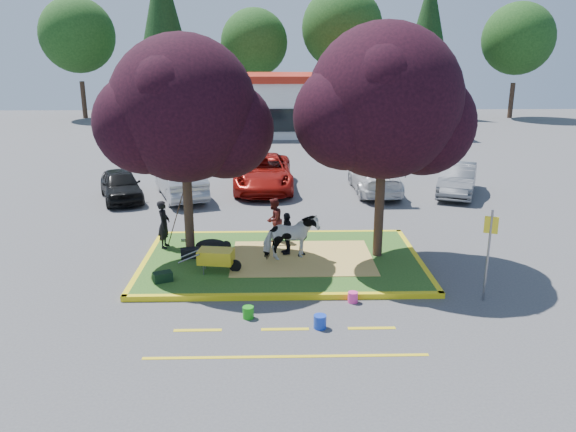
{
  "coord_description": "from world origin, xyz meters",
  "views": [
    {
      "loc": [
        -0.22,
        -15.8,
        6.16
      ],
      "look_at": [
        0.19,
        0.5,
        1.32
      ],
      "focal_mm": 35.0,
      "sensor_mm": 36.0,
      "label": 1
    }
  ],
  "objects_px": {
    "calf": "(211,246)",
    "wheelbarrow": "(216,257)",
    "handler": "(164,224)",
    "car_silver": "(180,180)",
    "bucket_green": "(248,312)",
    "car_black": "(121,185)",
    "sign_post": "(489,246)",
    "bucket_blue": "(320,322)",
    "bucket_pink": "(353,297)",
    "cow": "(291,238)"
  },
  "relations": [
    {
      "from": "handler",
      "to": "bucket_green",
      "type": "relative_size",
      "value": 5.24
    },
    {
      "from": "handler",
      "to": "bucket_pink",
      "type": "relative_size",
      "value": 5.51
    },
    {
      "from": "cow",
      "to": "car_silver",
      "type": "height_order",
      "value": "same"
    },
    {
      "from": "calf",
      "to": "wheelbarrow",
      "type": "xyz_separation_m",
      "value": [
        0.32,
        -1.59,
        0.24
      ]
    },
    {
      "from": "sign_post",
      "to": "car_silver",
      "type": "bearing_deg",
      "value": 153.88
    },
    {
      "from": "calf",
      "to": "car_silver",
      "type": "bearing_deg",
      "value": 97.28
    },
    {
      "from": "sign_post",
      "to": "car_silver",
      "type": "xyz_separation_m",
      "value": [
        -9.41,
        10.73,
        -0.72
      ]
    },
    {
      "from": "car_black",
      "to": "car_silver",
      "type": "bearing_deg",
      "value": -11.78
    },
    {
      "from": "sign_post",
      "to": "car_black",
      "type": "height_order",
      "value": "sign_post"
    },
    {
      "from": "bucket_pink",
      "to": "bucket_blue",
      "type": "bearing_deg",
      "value": -124.89
    },
    {
      "from": "car_black",
      "to": "bucket_pink",
      "type": "bearing_deg",
      "value": -71.42
    },
    {
      "from": "sign_post",
      "to": "bucket_pink",
      "type": "xyz_separation_m",
      "value": [
        -3.37,
        -0.05,
        -1.34
      ]
    },
    {
      "from": "wheelbarrow",
      "to": "sign_post",
      "type": "relative_size",
      "value": 0.73
    },
    {
      "from": "handler",
      "to": "car_silver",
      "type": "xyz_separation_m",
      "value": [
        -0.59,
        6.89,
        -0.15
      ]
    },
    {
      "from": "bucket_green",
      "to": "car_silver",
      "type": "xyz_separation_m",
      "value": [
        -3.42,
        11.58,
        0.61
      ]
    },
    {
      "from": "calf",
      "to": "wheelbarrow",
      "type": "relative_size",
      "value": 0.56
    },
    {
      "from": "car_silver",
      "to": "bucket_blue",
      "type": "bearing_deg",
      "value": 93.45
    },
    {
      "from": "cow",
      "to": "handler",
      "type": "height_order",
      "value": "handler"
    },
    {
      "from": "cow",
      "to": "wheelbarrow",
      "type": "bearing_deg",
      "value": 96.13
    },
    {
      "from": "wheelbarrow",
      "to": "bucket_pink",
      "type": "height_order",
      "value": "wheelbarrow"
    },
    {
      "from": "sign_post",
      "to": "bucket_green",
      "type": "bearing_deg",
      "value": -149.22
    },
    {
      "from": "handler",
      "to": "wheelbarrow",
      "type": "distance_m",
      "value": 2.82
    },
    {
      "from": "calf",
      "to": "wheelbarrow",
      "type": "bearing_deg",
      "value": -87.28
    },
    {
      "from": "handler",
      "to": "car_black",
      "type": "bearing_deg",
      "value": 28.33
    },
    {
      "from": "calf",
      "to": "sign_post",
      "type": "bearing_deg",
      "value": -32.97
    },
    {
      "from": "wheelbarrow",
      "to": "car_silver",
      "type": "distance_m",
      "value": 9.33
    },
    {
      "from": "bucket_green",
      "to": "bucket_pink",
      "type": "height_order",
      "value": "bucket_green"
    },
    {
      "from": "cow",
      "to": "car_black",
      "type": "relative_size",
      "value": 0.42
    },
    {
      "from": "cow",
      "to": "handler",
      "type": "distance_m",
      "value": 4.13
    },
    {
      "from": "bucket_blue",
      "to": "car_silver",
      "type": "xyz_separation_m",
      "value": [
        -5.1,
        12.13,
        0.6
      ]
    },
    {
      "from": "calf",
      "to": "car_black",
      "type": "height_order",
      "value": "car_black"
    },
    {
      "from": "wheelbarrow",
      "to": "car_black",
      "type": "height_order",
      "value": "car_black"
    },
    {
      "from": "cow",
      "to": "car_silver",
      "type": "relative_size",
      "value": 0.35
    },
    {
      "from": "cow",
      "to": "bucket_pink",
      "type": "distance_m",
      "value": 3.17
    },
    {
      "from": "handler",
      "to": "car_black",
      "type": "xyz_separation_m",
      "value": [
        -3.05,
        6.5,
        -0.26
      ]
    },
    {
      "from": "bucket_blue",
      "to": "car_silver",
      "type": "bearing_deg",
      "value": 112.79
    },
    {
      "from": "wheelbarrow",
      "to": "car_silver",
      "type": "height_order",
      "value": "car_silver"
    },
    {
      "from": "calf",
      "to": "car_silver",
      "type": "height_order",
      "value": "car_silver"
    },
    {
      "from": "calf",
      "to": "bucket_blue",
      "type": "relative_size",
      "value": 3.07
    },
    {
      "from": "bucket_green",
      "to": "bucket_blue",
      "type": "height_order",
      "value": "bucket_blue"
    },
    {
      "from": "sign_post",
      "to": "bucket_blue",
      "type": "height_order",
      "value": "sign_post"
    },
    {
      "from": "bucket_pink",
      "to": "wheelbarrow",
      "type": "bearing_deg",
      "value": 153.96
    },
    {
      "from": "bucket_green",
      "to": "car_black",
      "type": "distance_m",
      "value": 12.66
    },
    {
      "from": "cow",
      "to": "bucket_green",
      "type": "xyz_separation_m",
      "value": [
        -1.12,
        -3.51,
        -0.69
      ]
    },
    {
      "from": "bucket_green",
      "to": "bucket_pink",
      "type": "bearing_deg",
      "value": 17.19
    },
    {
      "from": "car_silver",
      "to": "bucket_green",
      "type": "bearing_deg",
      "value": 87.12
    },
    {
      "from": "bucket_pink",
      "to": "car_black",
      "type": "bearing_deg",
      "value": 129.3
    },
    {
      "from": "cow",
      "to": "bucket_blue",
      "type": "relative_size",
      "value": 5.08
    },
    {
      "from": "cow",
      "to": "bucket_green",
      "type": "height_order",
      "value": "cow"
    },
    {
      "from": "calf",
      "to": "bucket_blue",
      "type": "distance_m",
      "value": 5.58
    }
  ]
}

